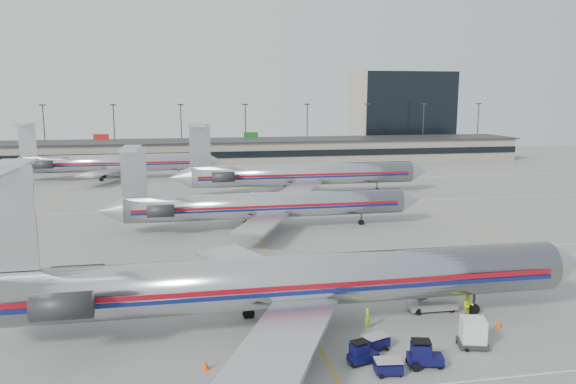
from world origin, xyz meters
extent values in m
plane|color=gray|center=(0.00, 0.00, 0.00)|extent=(260.00, 260.00, 0.00)
cube|color=silver|center=(0.00, 10.00, 0.01)|extent=(160.00, 0.15, 0.02)
cube|color=gray|center=(0.00, 98.00, 3.00)|extent=(160.00, 16.00, 6.00)
cube|color=black|center=(0.00, 89.90, 3.20)|extent=(160.00, 0.20, 1.60)
cube|color=#2D2D30|center=(0.00, 98.00, 6.10)|extent=(162.00, 17.00, 0.30)
cylinder|color=#38383D|center=(-45.00, 112.00, 7.50)|extent=(0.30, 0.30, 15.00)
cube|color=#2D2D30|center=(-45.00, 112.00, 15.10)|extent=(1.60, 0.40, 0.35)
cylinder|color=#38383D|center=(-27.00, 112.00, 7.50)|extent=(0.30, 0.30, 15.00)
cube|color=#2D2D30|center=(-27.00, 112.00, 15.10)|extent=(1.60, 0.40, 0.35)
cylinder|color=#38383D|center=(-9.00, 112.00, 7.50)|extent=(0.30, 0.30, 15.00)
cube|color=#2D2D30|center=(-9.00, 112.00, 15.10)|extent=(1.60, 0.40, 0.35)
cylinder|color=#38383D|center=(9.00, 112.00, 7.50)|extent=(0.30, 0.30, 15.00)
cube|color=#2D2D30|center=(9.00, 112.00, 15.10)|extent=(1.60, 0.40, 0.35)
cylinder|color=#38383D|center=(27.00, 112.00, 7.50)|extent=(0.30, 0.30, 15.00)
cube|color=#2D2D30|center=(27.00, 112.00, 15.10)|extent=(1.60, 0.40, 0.35)
cylinder|color=#38383D|center=(45.00, 112.00, 7.50)|extent=(0.30, 0.30, 15.00)
cube|color=#2D2D30|center=(45.00, 112.00, 15.10)|extent=(1.60, 0.40, 0.35)
cylinder|color=#38383D|center=(63.00, 112.00, 7.50)|extent=(0.30, 0.30, 15.00)
cube|color=#2D2D30|center=(63.00, 112.00, 15.10)|extent=(1.60, 0.40, 0.35)
cylinder|color=#38383D|center=(81.00, 112.00, 7.50)|extent=(0.30, 0.30, 15.00)
cube|color=#2D2D30|center=(81.00, 112.00, 15.10)|extent=(1.60, 0.40, 0.35)
cube|color=tan|center=(62.00, 128.00, 12.50)|extent=(30.00, 20.00, 25.00)
cylinder|color=#BABABF|center=(-1.06, -7.85, 3.76)|extent=(42.93, 3.97, 3.97)
cone|color=#BABABF|center=(22.12, -7.85, 3.76)|extent=(3.43, 3.97, 3.97)
cube|color=maroon|center=(-1.06, -9.85, 3.92)|extent=(40.78, 0.05, 0.38)
cube|color=navy|center=(-1.06, -9.85, 3.49)|extent=(40.78, 0.05, 0.30)
cube|color=silver|center=(-3.21, -0.34, 2.68)|extent=(9.98, 14.55, 0.34)
cube|color=silver|center=(-3.21, -15.37, 2.68)|extent=(9.98, 14.55, 0.34)
cube|color=silver|center=(-20.92, -7.85, 9.39)|extent=(3.65, 0.27, 7.30)
cylinder|color=#2D2D30|center=(-17.16, -4.79, 4.08)|extent=(3.86, 1.82, 1.82)
cylinder|color=#2D2D30|center=(-17.16, -10.91, 4.08)|extent=(3.86, 1.82, 1.82)
cylinder|color=#2D2D30|center=(13.96, -7.85, 0.89)|extent=(0.21, 0.21, 1.77)
cylinder|color=#2D2D30|center=(-4.28, -10.43, 0.89)|extent=(0.21, 0.21, 1.77)
cylinder|color=#2D2D30|center=(-4.28, -5.28, 0.89)|extent=(0.21, 0.21, 1.77)
cylinder|color=black|center=(13.96, -7.85, 0.38)|extent=(0.97, 0.32, 0.97)
cylinder|color=#BABABF|center=(1.97, 24.53, 3.24)|extent=(37.07, 3.43, 3.43)
cone|color=#BABABF|center=(21.99, 24.53, 3.24)|extent=(2.97, 3.43, 3.43)
cone|color=silver|center=(-18.23, 24.53, 3.24)|extent=(3.34, 3.43, 3.43)
cube|color=maroon|center=(1.97, 22.80, 3.38)|extent=(35.22, 0.05, 0.32)
cube|color=navy|center=(1.97, 22.80, 3.01)|extent=(35.22, 0.05, 0.26)
cube|color=silver|center=(0.12, 31.01, 2.32)|extent=(8.62, 12.56, 0.30)
cube|color=silver|center=(0.12, 18.04, 2.32)|extent=(8.62, 12.56, 0.30)
cube|color=silver|center=(-15.18, 24.53, 8.11)|extent=(3.15, 0.23, 6.30)
cube|color=silver|center=(-15.45, 24.53, 11.07)|extent=(2.22, 9.73, 0.17)
cylinder|color=#2D2D30|center=(-11.93, 27.17, 3.52)|extent=(3.34, 1.58, 1.58)
cylinder|color=#2D2D30|center=(-11.93, 21.89, 3.52)|extent=(3.34, 1.58, 1.58)
cylinder|color=#2D2D30|center=(14.94, 24.53, 0.76)|extent=(0.19, 0.19, 1.53)
cylinder|color=#2D2D30|center=(-0.81, 22.30, 0.76)|extent=(0.19, 0.19, 1.53)
cylinder|color=#2D2D30|center=(-0.81, 26.75, 0.76)|extent=(0.19, 0.19, 1.53)
cylinder|color=black|center=(14.94, 24.53, 0.32)|extent=(0.83, 0.28, 0.83)
cylinder|color=#BABABF|center=(12.40, 49.37, 3.69)|extent=(40.03, 3.90, 3.90)
cone|color=#BABABF|center=(34.11, 49.37, 3.69)|extent=(3.37, 3.90, 3.90)
cone|color=silver|center=(-9.51, 49.37, 3.69)|extent=(3.79, 3.90, 3.90)
cube|color=maroon|center=(12.40, 47.41, 3.85)|extent=(38.03, 0.05, 0.37)
cube|color=navy|center=(12.40, 47.41, 3.42)|extent=(38.03, 0.05, 0.29)
cube|color=silver|center=(10.30, 56.74, 2.63)|extent=(9.80, 14.28, 0.34)
cube|color=silver|center=(10.30, 42.00, 2.63)|extent=(9.80, 14.28, 0.34)
cube|color=silver|center=(-6.03, 49.37, 9.22)|extent=(3.58, 0.26, 7.16)
cube|color=silver|center=(-6.35, 49.37, 12.59)|extent=(2.53, 11.06, 0.19)
cylinder|color=#2D2D30|center=(-2.34, 52.37, 4.00)|extent=(3.79, 1.79, 1.79)
cylinder|color=#2D2D30|center=(-2.34, 46.37, 4.00)|extent=(3.79, 1.79, 1.79)
cylinder|color=#2D2D30|center=(26.10, 49.37, 0.87)|extent=(0.21, 0.21, 1.74)
cylinder|color=#2D2D30|center=(9.24, 46.84, 0.87)|extent=(0.21, 0.21, 1.74)
cylinder|color=#2D2D30|center=(9.24, 51.90, 0.87)|extent=(0.21, 0.21, 1.74)
cylinder|color=black|center=(26.10, 49.37, 0.37)|extent=(0.95, 0.32, 0.95)
cylinder|color=#BABABF|center=(-22.75, 75.20, 3.48)|extent=(37.78, 3.68, 3.68)
cone|color=#BABABF|center=(-2.27, 75.20, 3.48)|extent=(3.18, 3.68, 3.68)
cone|color=silver|center=(-43.43, 75.20, 3.48)|extent=(3.58, 3.68, 3.68)
cube|color=maroon|center=(-22.75, 73.35, 3.63)|extent=(35.89, 0.05, 0.35)
cube|color=navy|center=(-22.75, 73.35, 3.23)|extent=(35.89, 0.05, 0.28)
cube|color=silver|center=(-24.73, 82.16, 2.49)|extent=(9.25, 13.48, 0.32)
cube|color=silver|center=(-24.73, 68.24, 2.49)|extent=(9.25, 13.48, 0.32)
cube|color=silver|center=(-40.14, 75.20, 8.70)|extent=(3.38, 0.25, 6.76)
cube|color=silver|center=(-40.44, 75.20, 11.88)|extent=(2.39, 10.44, 0.18)
cylinder|color=#2D2D30|center=(-36.66, 78.03, 3.78)|extent=(3.58, 1.69, 1.69)
cylinder|color=#2D2D30|center=(-36.66, 72.36, 3.78)|extent=(3.58, 1.69, 1.69)
cylinder|color=#2D2D30|center=(-9.82, 75.20, 0.82)|extent=(0.20, 0.20, 1.64)
cylinder|color=#2D2D30|center=(-25.73, 72.81, 0.82)|extent=(0.20, 0.20, 1.64)
cylinder|color=#2D2D30|center=(-25.73, 77.58, 0.82)|extent=(0.20, 0.20, 1.64)
cylinder|color=black|center=(-9.82, 75.20, 0.35)|extent=(0.89, 0.30, 0.89)
cube|color=#0A0A37|center=(-2.99, -13.79, 0.56)|extent=(2.46, 1.64, 0.51)
cube|color=#0A0A37|center=(-3.29, -13.79, 1.18)|extent=(1.44, 1.29, 0.92)
cube|color=black|center=(-3.29, -13.79, 1.79)|extent=(1.38, 1.23, 0.08)
cylinder|color=black|center=(-2.17, -13.28, 0.29)|extent=(0.57, 0.18, 0.57)
cylinder|color=black|center=(-2.17, -14.31, 0.29)|extent=(0.57, 0.18, 0.57)
cylinder|color=black|center=(-3.81, -13.28, 0.29)|extent=(0.57, 0.18, 0.57)
cylinder|color=black|center=(-3.81, -14.31, 0.29)|extent=(0.57, 0.18, 0.57)
cube|color=#0A0A37|center=(2.27, -14.51, 0.49)|extent=(2.18, 1.52, 0.45)
cube|color=#0A0A37|center=(2.00, -14.51, 1.03)|extent=(1.29, 1.17, 0.81)
cube|color=black|center=(2.00, -14.51, 1.57)|extent=(1.24, 1.12, 0.07)
cylinder|color=black|center=(2.99, -14.06, 0.25)|extent=(0.50, 0.16, 0.50)
cylinder|color=black|center=(2.99, -14.95, 0.25)|extent=(0.50, 0.16, 0.50)
cylinder|color=black|center=(1.55, -14.06, 0.25)|extent=(0.50, 0.16, 0.50)
cylinder|color=black|center=(1.55, -14.95, 0.25)|extent=(0.50, 0.16, 0.50)
cube|color=#0A0A37|center=(6.15, -15.68, 0.58)|extent=(2.52, 1.67, 0.52)
cube|color=#0A0A37|center=(5.84, -15.68, 1.21)|extent=(1.47, 1.32, 0.94)
cube|color=black|center=(5.84, -15.68, 1.84)|extent=(1.41, 1.26, 0.08)
cylinder|color=black|center=(6.99, -15.15, 0.29)|extent=(0.59, 0.19, 0.59)
cylinder|color=black|center=(6.99, -16.20, 0.29)|extent=(0.59, 0.19, 0.59)
cylinder|color=black|center=(5.32, -15.15, 0.29)|extent=(0.59, 0.19, 0.59)
cylinder|color=black|center=(5.32, -16.20, 0.29)|extent=(0.59, 0.19, 0.59)
cube|color=#0A0A37|center=(3.85, -12.53, 0.50)|extent=(2.05, 1.74, 0.64)
cube|color=gray|center=(3.85, -12.53, 0.96)|extent=(2.05, 1.74, 0.05)
cylinder|color=black|center=(4.49, -12.02, 0.16)|extent=(0.33, 0.13, 0.33)
cylinder|color=black|center=(4.49, -13.03, 0.16)|extent=(0.33, 0.13, 0.33)
cylinder|color=black|center=(3.21, -12.02, 0.16)|extent=(0.33, 0.13, 0.33)
cylinder|color=black|center=(3.21, -13.03, 0.16)|extent=(0.33, 0.13, 0.33)
cube|color=#0A0A37|center=(3.41, -16.18, 0.50)|extent=(1.87, 1.39, 0.64)
cube|color=gray|center=(3.41, -16.18, 0.96)|extent=(1.87, 1.39, 0.05)
cylinder|color=black|center=(4.05, -15.67, 0.16)|extent=(0.33, 0.13, 0.33)
cylinder|color=black|center=(4.05, -16.68, 0.16)|extent=(0.33, 0.13, 0.33)
cylinder|color=black|center=(2.78, -15.67, 0.16)|extent=(0.33, 0.13, 0.33)
cylinder|color=black|center=(2.78, -16.68, 0.16)|extent=(0.33, 0.13, 0.33)
cube|color=#2D2D30|center=(10.74, -13.53, 0.28)|extent=(2.39, 2.17, 0.33)
cube|color=silver|center=(10.74, -13.53, 1.28)|extent=(2.04, 1.97, 1.67)
cylinder|color=black|center=(11.51, -12.86, 0.13)|extent=(0.27, 0.13, 0.27)
cylinder|color=black|center=(11.51, -14.20, 0.13)|extent=(0.27, 0.13, 0.27)
cylinder|color=black|center=(9.96, -12.86, 0.13)|extent=(0.27, 0.13, 0.27)
cylinder|color=black|center=(9.96, -14.20, 0.13)|extent=(0.27, 0.13, 0.27)
cube|color=gray|center=(10.86, -6.69, 0.50)|extent=(4.05, 1.53, 0.56)
cube|color=#2D2D30|center=(11.53, -6.69, 1.79)|extent=(4.10, 1.08, 1.44)
cylinder|color=black|center=(12.31, -6.07, 0.28)|extent=(0.56, 0.18, 0.56)
cylinder|color=black|center=(12.31, -7.30, 0.28)|extent=(0.56, 0.18, 0.56)
cylinder|color=black|center=(9.40, -6.07, 0.28)|extent=(0.56, 0.18, 0.56)
cylinder|color=black|center=(9.40, -7.30, 0.28)|extent=(0.56, 0.18, 0.56)
imported|color=#AAF016|center=(4.45, -9.07, 0.81)|extent=(0.66, 0.70, 1.61)
imported|color=#DAF216|center=(13.24, -8.23, 0.90)|extent=(1.00, 0.85, 1.79)
cone|color=#F85108|center=(14.40, -10.83, 0.34)|extent=(0.65, 0.65, 0.68)
cone|color=#F85108|center=(-8.08, -13.34, 0.33)|extent=(0.55, 0.55, 0.65)
camera|label=1|loc=(-9.18, -47.87, 17.69)|focal=35.00mm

